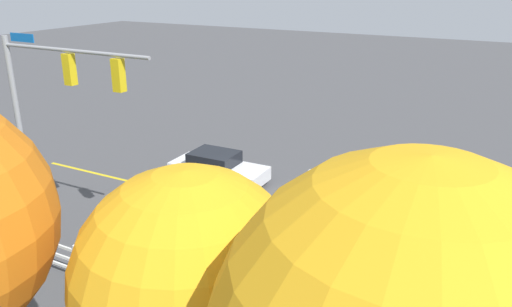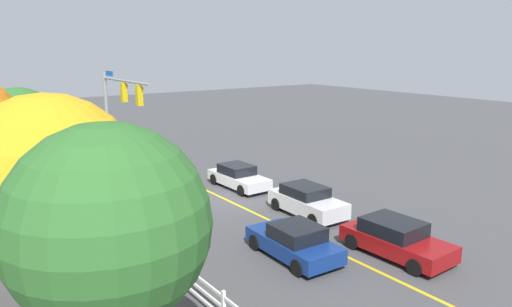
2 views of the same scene
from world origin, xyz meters
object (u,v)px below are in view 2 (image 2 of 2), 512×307
Objects in this scene: car_3 at (238,177)px; car_1 at (294,242)px; car_0 at (307,201)px; tree_5 at (50,185)px; tree_2 at (20,126)px; car_2 at (396,239)px; tree_1 at (108,227)px; tree_0 at (54,178)px.

car_1 is at bearing -21.75° from car_3.
car_0 is 0.60× the size of tree_5.
tree_2 is 12.57m from tree_5.
car_1 is 0.94× the size of car_2.
car_2 is 11.55m from car_3.
tree_5 is (-1.16, 8.96, 4.08)m from car_1.
tree_2 reaches higher than car_3.
car_1 is 4.03m from car_2.
car_1 is 14.08m from tree_2.
tree_1 is (-8.81, 12.62, 4.22)m from car_0.
tree_1 is 4.19m from tree_5.
car_2 is 0.65× the size of tree_1.
tree_0 reaches higher than car_1.
tree_5 is (-3.60, 0.86, 0.77)m from tree_0.
tree_2 is at bearing -4.03° from tree_0.
car_3 is 0.68× the size of tree_2.
tree_2 is (11.32, 7.48, 3.79)m from car_1.
tree_5 is at bearing 166.53° from tree_0.
car_0 is at bearing -44.92° from car_1.
car_3 is at bearing -99.93° from tree_2.
car_3 is 16.88m from tree_5.
tree_0 is 7.89m from tree_1.
tree_0 is (-1.03, 11.80, 3.25)m from car_0.
car_3 is 13.98m from tree_0.
tree_0 is at bearing -60.18° from car_3.
tree_0 reaches higher than car_0.
car_3 is at bearing 177.44° from car_2.
car_1 is 10.04m from car_3.
car_1 is at bearing -82.62° from tree_5.
car_2 is 17.73m from tree_2.
car_2 is 12.82m from tree_0.
car_2 is (-5.63, 0.30, -0.02)m from car_0.
car_1 is at bearing -146.55° from tree_2.
car_2 is at bearing -120.44° from car_1.
tree_0 is at bearing 175.97° from tree_2.
car_2 is at bearing -1.74° from car_3.
tree_2 reaches higher than car_1.
car_2 is 0.71× the size of tree_2.
tree_5 is (-10.54, 12.53, 4.09)m from car_3.
tree_2 reaches higher than car_0.
car_0 is at bearing 175.23° from car_2.
car_0 is at bearing 0.38° from car_3.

